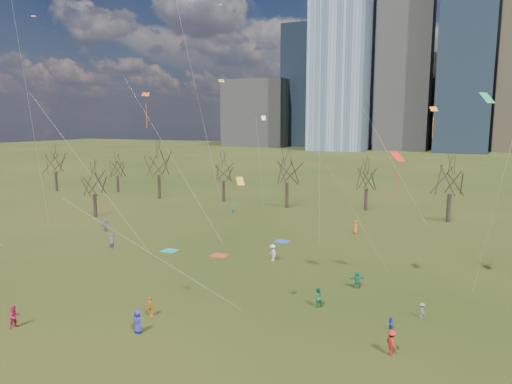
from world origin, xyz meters
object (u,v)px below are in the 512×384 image
at_px(blanket_teal, 170,251).
at_px(person_2, 15,316).
at_px(blanket_crimson, 219,255).
at_px(person_4, 150,307).
at_px(person_0, 138,322).
at_px(blanket_navy, 282,241).

relative_size(blanket_teal, person_2, 1.01).
height_order(blanket_crimson, person_4, person_4).
bearing_deg(person_2, blanket_teal, 20.70).
xyz_separation_m(person_0, person_2, (-8.10, -2.73, 0.01)).
height_order(blanket_navy, blanket_crimson, same).
xyz_separation_m(blanket_crimson, person_2, (-4.65, -20.31, 0.78)).
bearing_deg(blanket_navy, blanket_crimson, -116.55).
height_order(blanket_crimson, person_2, person_2).
bearing_deg(person_0, blanket_navy, 113.78).
xyz_separation_m(blanket_crimson, person_4, (2.60, -15.12, 0.71)).
bearing_deg(person_2, blanket_navy, 0.57).
bearing_deg(blanket_teal, person_2, -86.82).
bearing_deg(person_4, blanket_navy, -52.77).
bearing_deg(person_0, person_2, -136.48).
xyz_separation_m(blanket_teal, person_4, (8.35, -14.51, 0.71)).
bearing_deg(blanket_navy, person_0, -91.10).
height_order(blanket_teal, person_2, person_2).
xyz_separation_m(blanket_navy, person_0, (-0.49, -25.46, 0.77)).
relative_size(blanket_teal, person_4, 1.11).
bearing_deg(person_2, person_4, -36.91).
relative_size(person_2, person_4, 1.09).
relative_size(person_0, person_2, 0.99).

